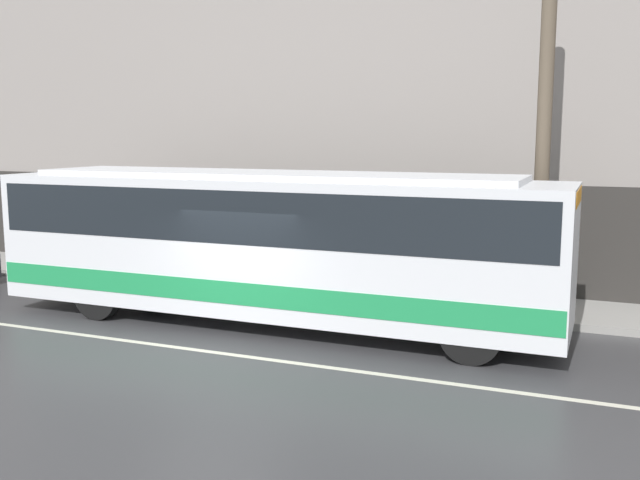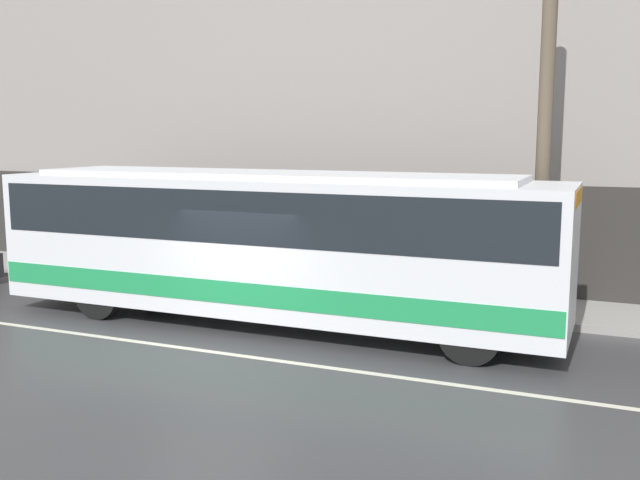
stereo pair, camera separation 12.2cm
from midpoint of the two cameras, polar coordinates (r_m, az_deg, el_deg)
ground_plane at (r=13.41m, az=-8.77°, el=-8.87°), size 60.00×60.00×0.00m
sidewalk at (r=17.89m, az=-0.14°, el=-4.11°), size 60.00×2.41×0.16m
building_facade at (r=18.79m, az=1.47°, el=13.81°), size 60.00×0.35×11.86m
lane_stripe at (r=13.41m, az=-8.77°, el=-8.86°), size 54.00×0.14×0.01m
transit_bus at (r=14.87m, az=-4.27°, el=0.06°), size 12.05×2.51×3.20m
utility_pole_near at (r=15.41m, az=17.22°, el=7.68°), size 0.30×0.30×7.40m
pedestrian_waiting at (r=18.76m, az=-8.78°, el=-0.84°), size 0.36×0.36×1.73m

